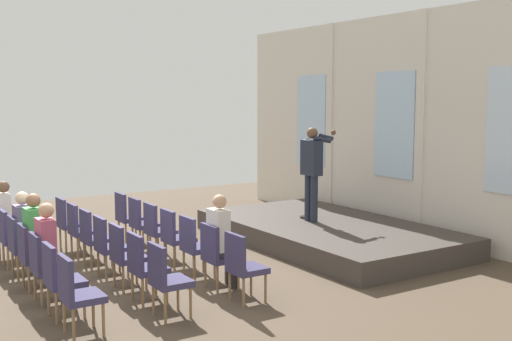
{
  "coord_description": "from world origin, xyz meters",
  "views": [
    {
      "loc": [
        9.06,
        -2.96,
        2.71
      ],
      "look_at": [
        -0.09,
        2.87,
        1.46
      ],
      "focal_mm": 44.29,
      "sensor_mm": 36.0,
      "label": 1
    }
  ],
  "objects_px": {
    "audience_r2_c2": "(26,230)",
    "chair_r1_c3": "(108,243)",
    "mic_stand": "(307,201)",
    "chair_r0_c6": "(242,263)",
    "chair_r2_c1": "(11,234)",
    "chair_r2_c6": "(76,291)",
    "audience_r2_c0": "(7,215)",
    "audience_r2_c3": "(37,236)",
    "chair_r0_c2": "(157,227)",
    "chair_r2_c0": "(2,227)",
    "chair_r0_c0": "(127,214)",
    "audience_r0_c5": "(222,237)",
    "chair_r0_c3": "(174,234)",
    "chair_r2_c2": "(21,243)",
    "chair_r1_c2": "(93,234)",
    "chair_r1_c5": "(144,263)",
    "speaker": "(312,167)",
    "chair_r0_c5": "(217,252)",
    "chair_r1_c0": "(68,220)",
    "chair_r1_c4": "(124,252)",
    "chair_r1_c1": "(79,227)",
    "chair_r2_c4": "(44,263)",
    "chair_r2_c5": "(59,276)",
    "chair_r2_c3": "(32,252)",
    "chair_r0_c1": "(141,220)",
    "chair_r1_c6": "(166,276)",
    "audience_r2_c4": "(50,247)"
  },
  "relations": [
    {
      "from": "chair_r1_c2",
      "to": "chair_r2_c6",
      "type": "xyz_separation_m",
      "value": [
        2.8,
        -1.11,
        0.0
      ]
    },
    {
      "from": "chair_r0_c2",
      "to": "chair_r2_c1",
      "type": "xyz_separation_m",
      "value": [
        -0.7,
        -2.21,
        0.0
      ]
    },
    {
      "from": "chair_r0_c1",
      "to": "chair_r1_c6",
      "type": "distance_m",
      "value": 3.67
    },
    {
      "from": "chair_r1_c3",
      "to": "audience_r2_c3",
      "type": "bearing_deg",
      "value": -90.0
    },
    {
      "from": "audience_r2_c2",
      "to": "chair_r2_c2",
      "type": "bearing_deg",
      "value": -90.0
    },
    {
      "from": "chair_r1_c6",
      "to": "chair_r2_c1",
      "type": "height_order",
      "value": "same"
    },
    {
      "from": "chair_r0_c6",
      "to": "chair_r1_c0",
      "type": "distance_m",
      "value": 4.34
    },
    {
      "from": "chair_r1_c3",
      "to": "chair_r1_c4",
      "type": "xyz_separation_m",
      "value": [
        0.7,
        0.0,
        0.0
      ]
    },
    {
      "from": "audience_r2_c2",
      "to": "chair_r1_c3",
      "type": "bearing_deg",
      "value": 55.66
    },
    {
      "from": "chair_r1_c0",
      "to": "audience_r2_c3",
      "type": "bearing_deg",
      "value": -26.08
    },
    {
      "from": "chair_r0_c3",
      "to": "chair_r2_c5",
      "type": "relative_size",
      "value": 1.0
    },
    {
      "from": "chair_r1_c2",
      "to": "audience_r2_c4",
      "type": "height_order",
      "value": "audience_r2_c4"
    },
    {
      "from": "chair_r1_c5",
      "to": "chair_r2_c4",
      "type": "relative_size",
      "value": 1.0
    },
    {
      "from": "chair_r1_c4",
      "to": "chair_r2_c6",
      "type": "distance_m",
      "value": 1.78
    },
    {
      "from": "chair_r0_c2",
      "to": "audience_r2_c2",
      "type": "height_order",
      "value": "audience_r2_c2"
    },
    {
      "from": "chair_r0_c5",
      "to": "chair_r1_c0",
      "type": "xyz_separation_m",
      "value": [
        -3.5,
        -1.11,
        0.0
      ]
    },
    {
      "from": "chair_r2_c3",
      "to": "chair_r2_c4",
      "type": "xyz_separation_m",
      "value": [
        0.7,
        0.0,
        0.0
      ]
    },
    {
      "from": "chair_r2_c5",
      "to": "mic_stand",
      "type": "bearing_deg",
      "value": 110.42
    },
    {
      "from": "chair_r0_c5",
      "to": "chair_r2_c1",
      "type": "height_order",
      "value": "same"
    },
    {
      "from": "mic_stand",
      "to": "chair_r2_c6",
      "type": "bearing_deg",
      "value": -63.24
    },
    {
      "from": "chair_r0_c5",
      "to": "chair_r1_c4",
      "type": "relative_size",
      "value": 1.0
    },
    {
      "from": "audience_r2_c0",
      "to": "chair_r0_c3",
      "type": "bearing_deg",
      "value": 45.42
    },
    {
      "from": "chair_r1_c1",
      "to": "chair_r1_c6",
      "type": "bearing_deg",
      "value": 0.0
    },
    {
      "from": "chair_r1_c0",
      "to": "chair_r2_c2",
      "type": "relative_size",
      "value": 1.0
    },
    {
      "from": "chair_r0_c6",
      "to": "chair_r2_c0",
      "type": "relative_size",
      "value": 1.0
    },
    {
      "from": "chair_r0_c5",
      "to": "audience_r0_c5",
      "type": "xyz_separation_m",
      "value": [
        -0.0,
        0.08,
        0.22
      ]
    },
    {
      "from": "chair_r0_c5",
      "to": "chair_r2_c0",
      "type": "relative_size",
      "value": 1.0
    },
    {
      "from": "chair_r0_c2",
      "to": "chair_r2_c4",
      "type": "distance_m",
      "value": 2.62
    },
    {
      "from": "chair_r1_c5",
      "to": "chair_r2_c5",
      "type": "relative_size",
      "value": 1.0
    },
    {
      "from": "chair_r1_c2",
      "to": "chair_r1_c5",
      "type": "xyz_separation_m",
      "value": [
        2.1,
        0.0,
        0.0
      ]
    },
    {
      "from": "chair_r1_c0",
      "to": "chair_r2_c2",
      "type": "bearing_deg",
      "value": -38.32
    },
    {
      "from": "audience_r0_c5",
      "to": "chair_r2_c1",
      "type": "height_order",
      "value": "audience_r0_c5"
    },
    {
      "from": "chair_r1_c4",
      "to": "chair_r2_c2",
      "type": "distance_m",
      "value": 1.78
    },
    {
      "from": "audience_r2_c0",
      "to": "audience_r2_c3",
      "type": "distance_m",
      "value": 2.1
    },
    {
      "from": "speaker",
      "to": "audience_r2_c3",
      "type": "xyz_separation_m",
      "value": [
        0.29,
        -5.12,
        -0.66
      ]
    },
    {
      "from": "chair_r2_c1",
      "to": "chair_r2_c6",
      "type": "distance_m",
      "value": 3.5
    },
    {
      "from": "audience_r0_c5",
      "to": "chair_r1_c5",
      "type": "height_order",
      "value": "audience_r0_c5"
    },
    {
      "from": "mic_stand",
      "to": "chair_r0_c6",
      "type": "bearing_deg",
      "value": -49.16
    },
    {
      "from": "chair_r0_c1",
      "to": "chair_r1_c0",
      "type": "distance_m",
      "value": 1.31
    },
    {
      "from": "chair_r0_c1",
      "to": "chair_r2_c0",
      "type": "height_order",
      "value": "same"
    },
    {
      "from": "mic_stand",
      "to": "chair_r0_c6",
      "type": "height_order",
      "value": "mic_stand"
    },
    {
      "from": "chair_r0_c2",
      "to": "chair_r1_c3",
      "type": "bearing_deg",
      "value": -57.68
    },
    {
      "from": "chair_r1_c3",
      "to": "chair_r1_c1",
      "type": "bearing_deg",
      "value": 180.0
    },
    {
      "from": "chair_r0_c1",
      "to": "chair_r1_c3",
      "type": "height_order",
      "value": "same"
    },
    {
      "from": "mic_stand",
      "to": "chair_r2_c4",
      "type": "relative_size",
      "value": 1.65
    },
    {
      "from": "audience_r0_c5",
      "to": "chair_r0_c6",
      "type": "bearing_deg",
      "value": -6.47
    },
    {
      "from": "chair_r0_c0",
      "to": "audience_r2_c4",
      "type": "distance_m",
      "value": 3.52
    },
    {
      "from": "chair_r0_c0",
      "to": "chair_r1_c3",
      "type": "distance_m",
      "value": 2.37
    },
    {
      "from": "mic_stand",
      "to": "chair_r1_c0",
      "type": "relative_size",
      "value": 1.65
    },
    {
      "from": "chair_r1_c4",
      "to": "chair_r2_c1",
      "type": "distance_m",
      "value": 2.37
    }
  ]
}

